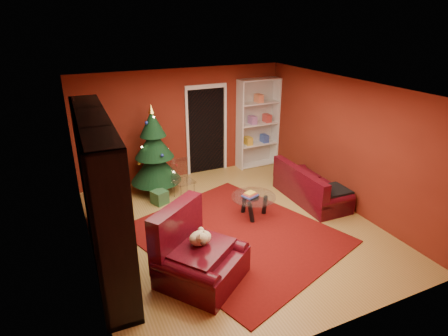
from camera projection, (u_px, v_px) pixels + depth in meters
name	position (u px, v px, depth m)	size (l,w,h in m)	color
floor	(233.00, 228.00, 7.07)	(5.00, 5.50, 0.05)	olive
ceiling	(234.00, 87.00, 6.06)	(5.00, 5.50, 0.05)	silver
wall_back	(182.00, 124.00, 8.90)	(5.00, 0.05, 2.60)	maroon
wall_left	(82.00, 189.00, 5.59)	(0.05, 5.50, 2.60)	maroon
wall_right	(346.00, 144.00, 7.54)	(0.05, 5.50, 2.60)	maroon
doorway	(207.00, 131.00, 9.19)	(1.06, 0.60, 2.16)	black
rug	(236.00, 235.00, 6.79)	(2.93, 3.42, 0.02)	#630E0C
media_unit	(101.00, 194.00, 5.64)	(0.48, 3.14, 2.40)	black
christmas_tree	(154.00, 150.00, 8.17)	(1.12, 1.12, 1.99)	black
gift_box_teal	(117.00, 208.00, 7.43)	(0.28, 0.28, 0.28)	#13696D
gift_box_green	(160.00, 197.00, 7.89)	(0.29, 0.29, 0.29)	#25572D
gift_box_red	(151.00, 183.00, 8.66)	(0.21, 0.21, 0.21)	maroon
white_bookshelf	(258.00, 124.00, 9.55)	(1.08, 0.39, 2.32)	white
armchair	(202.00, 254.00, 5.48)	(1.19, 1.19, 0.93)	#3B0710
dog	(200.00, 238.00, 5.45)	(0.40, 0.30, 0.30)	beige
sofa	(312.00, 183.00, 7.96)	(1.80, 0.81, 0.78)	#3B0710
coffee_table	(253.00, 206.00, 7.34)	(0.87, 0.87, 0.54)	gray
acrylic_chair	(184.00, 181.00, 8.04)	(0.40, 0.43, 0.78)	#66605B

